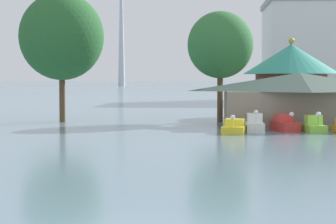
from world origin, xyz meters
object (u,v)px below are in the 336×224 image
(pedal_boat_white, at_px, (255,124))
(green_roof_pavilion, at_px, (291,75))
(pedal_boat_yellow, at_px, (234,127))
(pedal_boat_red, at_px, (285,124))
(pedal_boat_lime, at_px, (314,126))
(boathouse, at_px, (299,98))
(shoreline_tree_tall_left, at_px, (62,37))
(distant_broadcast_tower, at_px, (121,5))
(shoreline_tree_mid, at_px, (220,45))

(pedal_boat_white, relative_size, green_roof_pavilion, 0.29)
(pedal_boat_yellow, distance_m, pedal_boat_red, 4.64)
(pedal_boat_lime, distance_m, boathouse, 6.93)
(pedal_boat_yellow, height_order, pedal_boat_red, pedal_boat_red)
(pedal_boat_lime, relative_size, boathouse, 0.17)
(pedal_boat_yellow, xyz_separation_m, green_roof_pavilion, (7.12, 19.15, 4.16))
(pedal_boat_yellow, bearing_deg, pedal_boat_white, 142.07)
(pedal_boat_red, relative_size, shoreline_tree_tall_left, 0.25)
(pedal_boat_white, relative_size, boathouse, 0.21)
(pedal_boat_red, distance_m, distant_broadcast_tower, 321.28)
(pedal_boat_lime, xyz_separation_m, shoreline_tree_mid, (-7.08, 11.28, 6.98))
(pedal_boat_white, bearing_deg, pedal_boat_red, 101.39)
(green_roof_pavilion, xyz_separation_m, shoreline_tree_mid, (-7.91, -7.00, 2.92))
(boathouse, height_order, distant_broadcast_tower, distant_broadcast_tower)
(shoreline_tree_tall_left, bearing_deg, pedal_boat_red, -23.79)
(pedal_boat_red, bearing_deg, shoreline_tree_tall_left, -130.45)
(pedal_boat_lime, bearing_deg, boathouse, 172.69)
(shoreline_tree_mid, bearing_deg, pedal_boat_red, -63.92)
(pedal_boat_red, height_order, shoreline_tree_mid, shoreline_tree_mid)
(pedal_boat_white, xyz_separation_m, boathouse, (4.48, 5.95, 1.94))
(pedal_boat_yellow, relative_size, pedal_boat_lime, 1.31)
(shoreline_tree_tall_left, relative_size, shoreline_tree_mid, 1.16)
(pedal_boat_white, height_order, green_roof_pavilion, green_roof_pavilion)
(pedal_boat_red, xyz_separation_m, green_roof_pavilion, (2.93, 17.16, 4.05))
(pedal_boat_red, xyz_separation_m, shoreline_tree_mid, (-4.97, 10.16, 6.97))
(shoreline_tree_mid, bearing_deg, distant_broadcast_tower, 99.70)
(pedal_boat_red, xyz_separation_m, boathouse, (2.00, 5.53, 1.96))
(pedal_boat_white, xyz_separation_m, green_roof_pavilion, (5.41, 17.59, 4.03))
(pedal_boat_yellow, distance_m, shoreline_tree_mid, 14.09)
(pedal_boat_yellow, bearing_deg, green_roof_pavilion, 169.25)
(pedal_boat_white, height_order, shoreline_tree_mid, shoreline_tree_mid)
(boathouse, bearing_deg, pedal_boat_white, -126.96)
(distant_broadcast_tower, bearing_deg, shoreline_tree_mid, -80.30)
(pedal_boat_yellow, xyz_separation_m, pedal_boat_red, (4.19, 1.99, 0.11))
(pedal_boat_white, height_order, boathouse, boathouse)
(green_roof_pavilion, distance_m, distant_broadcast_tower, 304.56)
(green_roof_pavilion, relative_size, shoreline_tree_mid, 0.96)
(pedal_boat_red, distance_m, shoreline_tree_tall_left, 23.61)
(pedal_boat_lime, bearing_deg, green_roof_pavilion, 169.20)
(pedal_boat_white, height_order, distant_broadcast_tower, distant_broadcast_tower)
(pedal_boat_yellow, relative_size, shoreline_tree_mid, 0.29)
(pedal_boat_red, xyz_separation_m, distant_broadcast_tower, (-56.65, 312.48, 48.67))
(shoreline_tree_tall_left, relative_size, distant_broadcast_tower, 0.10)
(distant_broadcast_tower, bearing_deg, pedal_boat_yellow, -80.53)
(boathouse, bearing_deg, distant_broadcast_tower, 100.82)
(pedal_boat_red, relative_size, pedal_boat_lime, 1.29)
(pedal_boat_yellow, height_order, pedal_boat_lime, pedal_boat_lime)
(boathouse, bearing_deg, shoreline_tree_mid, 146.40)
(pedal_boat_yellow, distance_m, green_roof_pavilion, 20.85)
(pedal_boat_white, relative_size, shoreline_tree_tall_left, 0.24)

